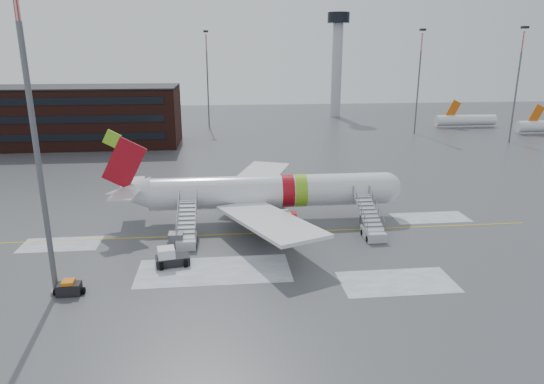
{
  "coord_description": "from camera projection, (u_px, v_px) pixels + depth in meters",
  "views": [
    {
      "loc": [
        -4.99,
        -51.11,
        19.55
      ],
      "look_at": [
        0.6,
        1.48,
        4.0
      ],
      "focal_mm": 32.0,
      "sensor_mm": 36.0,
      "label": 1
    }
  ],
  "objects": [
    {
      "name": "baggage_tractor",
      "position": [
        69.0,
        288.0,
        40.14
      ],
      "size": [
        2.48,
        1.18,
        1.28
      ],
      "color": "black",
      "rests_on": "ground"
    },
    {
      "name": "terminal_building",
      "position": [
        28.0,
        116.0,
        100.92
      ],
      "size": [
        62.0,
        16.11,
        12.3
      ],
      "color": "#3F1E16",
      "rests_on": "ground"
    },
    {
      "name": "pushback_tug",
      "position": [
        170.0,
        258.0,
        45.53
      ],
      "size": [
        3.37,
        2.77,
        1.78
      ],
      "color": "black",
      "rests_on": "ground"
    },
    {
      "name": "uld_container",
      "position": [
        176.0,
        241.0,
        49.53
      ],
      "size": [
        2.01,
        1.55,
        1.64
      ],
      "color": "black",
      "rests_on": "ground"
    },
    {
      "name": "light_mast_far_n",
      "position": [
        207.0,
        73.0,
        124.48
      ],
      "size": [
        1.2,
        1.2,
        24.25
      ],
      "color": "#595B60",
      "rests_on": "ground"
    },
    {
      "name": "distant_aircraft",
      "position": [
        489.0,
        130.0,
        122.18
      ],
      "size": [
        35.0,
        18.0,
        8.0
      ],
      "primitive_type": null,
      "color": "#D8590C",
      "rests_on": "ground"
    },
    {
      "name": "control_tower",
      "position": [
        337.0,
        53.0,
        143.17
      ],
      "size": [
        6.4,
        6.4,
        30.0
      ],
      "color": "#B2B5BA",
      "rests_on": "ground"
    },
    {
      "name": "light_mast_near",
      "position": [
        33.0,
        127.0,
        36.49
      ],
      "size": [
        1.2,
        1.2,
        27.15
      ],
      "color": "#595B60",
      "rests_on": "ground"
    },
    {
      "name": "light_mast_far_ne",
      "position": [
        419.0,
        75.0,
        114.29
      ],
      "size": [
        1.2,
        1.2,
        24.25
      ],
      "color": "#595B60",
      "rests_on": "ground"
    },
    {
      "name": "airliner",
      "position": [
        262.0,
        192.0,
        57.1
      ],
      "size": [
        35.03,
        32.97,
        11.18
      ],
      "color": "white",
      "rests_on": "ground"
    },
    {
      "name": "light_mast_far_e",
      "position": [
        518.0,
        78.0,
        102.56
      ],
      "size": [
        1.2,
        1.2,
        24.25
      ],
      "color": "#595B60",
      "rests_on": "ground"
    },
    {
      "name": "ground",
      "position": [
        268.0,
        230.0,
        54.78
      ],
      "size": [
        260.0,
        260.0,
        0.0
      ],
      "primitive_type": "plane",
      "color": "#494C4F",
      "rests_on": "ground"
    },
    {
      "name": "airstair_aft",
      "position": [
        187.0,
        234.0,
        50.67
      ],
      "size": [
        2.05,
        7.7,
        3.48
      ],
      "color": "silver",
      "rests_on": "ground"
    },
    {
      "name": "airstair_fwd",
      "position": [
        371.0,
        227.0,
        52.68
      ],
      "size": [
        2.05,
        7.7,
        3.48
      ],
      "color": "#B3B6BB",
      "rests_on": "ground"
    }
  ]
}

